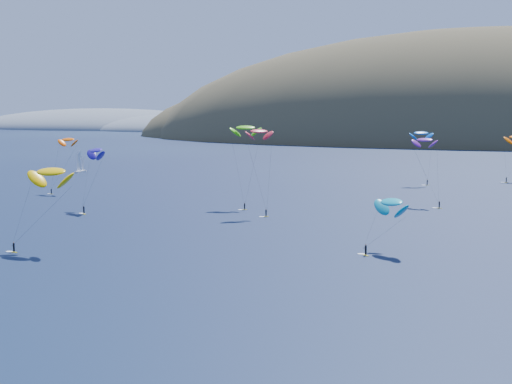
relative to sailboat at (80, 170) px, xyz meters
The scene contains 11 objects.
island 404.41m from the sailboat, 67.43° to the left, with size 730.00×300.00×210.00m.
headland 650.61m from the sailboat, 120.43° to the left, with size 460.00×250.00×60.00m.
sailboat is the anchor object (origin of this frame).
kitesurfer_1 72.33m from the sailboat, 57.83° to the right, with size 7.84×9.87×19.12m.
kitesurfer_2 167.04m from the sailboat, 56.81° to the right, with size 10.73×9.42×17.86m.
kitesurfer_3 125.59m from the sailboat, 33.63° to the right, with size 9.10×12.61×24.05m.
kitesurfer_4 141.91m from the sailboat, ahead, with size 9.11×7.21×20.61m.
kitesurfer_5 193.83m from the sailboat, 37.73° to the right, with size 9.49×11.29×12.00m.
kitesurfer_6 157.53m from the sailboat, 17.60° to the right, with size 10.18×11.14×20.22m.
kitesurfer_9 140.75m from the sailboat, 36.20° to the right, with size 7.97×8.71×23.30m.
kitesurfer_10 113.98m from the sailboat, 52.75° to the right, with size 9.36×14.45×18.26m.
Camera 1 is at (61.75, -63.53, 27.27)m, focal length 50.00 mm.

